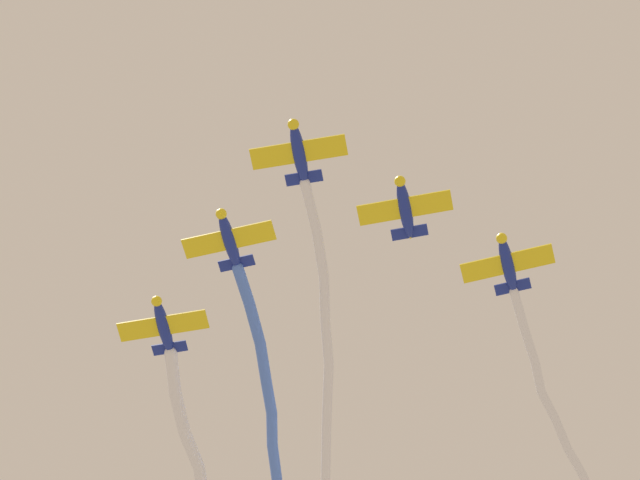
{
  "coord_description": "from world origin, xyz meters",
  "views": [
    {
      "loc": [
        24.58,
        22.95,
        5.19
      ],
      "look_at": [
        -2.71,
        -8.56,
        85.81
      ],
      "focal_mm": 79.16,
      "sensor_mm": 36.0,
      "label": 1
    }
  ],
  "objects_px": {
    "airplane_lead": "(299,152)",
    "airplane_left_wing": "(405,207)",
    "airplane_slot": "(507,263)",
    "airplane_right_wing": "(229,239)",
    "airplane_trail": "(163,325)"
  },
  "relations": [
    {
      "from": "airplane_right_wing",
      "to": "airplane_lead",
      "type": "bearing_deg",
      "value": 49.66
    },
    {
      "from": "airplane_lead",
      "to": "airplane_slot",
      "type": "distance_m",
      "value": 15.54
    },
    {
      "from": "airplane_right_wing",
      "to": "airplane_slot",
      "type": "height_order",
      "value": "airplane_right_wing"
    },
    {
      "from": "airplane_left_wing",
      "to": "airplane_slot",
      "type": "distance_m",
      "value": 7.77
    },
    {
      "from": "airplane_right_wing",
      "to": "airplane_trail",
      "type": "bearing_deg",
      "value": -130.4
    },
    {
      "from": "airplane_left_wing",
      "to": "airplane_slot",
      "type": "xyz_separation_m",
      "value": [
        -7.62,
        1.48,
        -0.3
      ]
    },
    {
      "from": "airplane_lead",
      "to": "airplane_left_wing",
      "type": "xyz_separation_m",
      "value": [
        -7.63,
        1.49,
        0.0
      ]
    },
    {
      "from": "airplane_lead",
      "to": "airplane_trail",
      "type": "distance_m",
      "value": 15.54
    },
    {
      "from": "airplane_right_wing",
      "to": "airplane_left_wing",
      "type": "bearing_deg",
      "value": 91.61
    },
    {
      "from": "airplane_lead",
      "to": "airplane_slot",
      "type": "height_order",
      "value": "airplane_lead"
    },
    {
      "from": "airplane_left_wing",
      "to": "airplane_slot",
      "type": "bearing_deg",
      "value": 130.96
    },
    {
      "from": "airplane_lead",
      "to": "airplane_trail",
      "type": "xyz_separation_m",
      "value": [
        -1.36,
        -15.48,
        0.0
      ]
    },
    {
      "from": "airplane_left_wing",
      "to": "airplane_right_wing",
      "type": "xyz_separation_m",
      "value": [
        6.95,
        -9.23,
        0.3
      ]
    },
    {
      "from": "airplane_right_wing",
      "to": "airplane_slot",
      "type": "bearing_deg",
      "value": 108.31
    },
    {
      "from": "airplane_slot",
      "to": "airplane_lead",
      "type": "bearing_deg",
      "value": -45.35
    }
  ]
}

